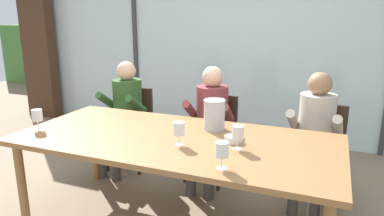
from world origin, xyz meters
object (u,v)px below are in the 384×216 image
(wine_glass_center_pour, at_px, (179,129))
(person_beige_jumper, at_px, (315,130))
(chair_near_curtain, at_px, (132,121))
(person_maroon_top, at_px, (210,119))
(tasting_bowl, at_px, (233,139))
(wine_glass_near_bucket, at_px, (222,151))
(ice_bucket_primary, at_px, (214,114))
(wine_glass_by_left_taster, at_px, (238,133))
(dining_table, at_px, (175,145))
(chair_center, at_px, (320,144))
(chair_left_of_center, at_px, (214,130))
(person_olive_shirt, at_px, (124,109))
(wine_glass_by_right_taster, at_px, (37,116))

(wine_glass_center_pour, bearing_deg, person_beige_jumper, 48.04)
(chair_near_curtain, bearing_deg, person_maroon_top, -14.63)
(tasting_bowl, distance_m, wine_glass_near_bucket, 0.50)
(ice_bucket_primary, xyz_separation_m, wine_glass_by_left_taster, (0.30, -0.37, -0.01))
(dining_table, distance_m, chair_center, 1.44)
(dining_table, xyz_separation_m, chair_left_of_center, (-0.02, 1.01, -0.19))
(person_maroon_top, bearing_deg, chair_near_curtain, 168.74)
(person_olive_shirt, distance_m, person_maroon_top, 1.00)
(wine_glass_center_pour, bearing_deg, wine_glass_near_bucket, -33.93)
(wine_glass_near_bucket, xyz_separation_m, wine_glass_center_pour, (-0.41, 0.28, 0.00))
(chair_center, distance_m, person_olive_shirt, 2.06)
(dining_table, bearing_deg, wine_glass_near_bucket, -39.59)
(chair_near_curtain, relative_size, tasting_bowl, 6.69)
(wine_glass_by_left_taster, xyz_separation_m, wine_glass_center_pour, (-0.41, -0.08, 0.00))
(wine_glass_near_bucket, height_order, wine_glass_center_pour, same)
(person_olive_shirt, relative_size, wine_glass_near_bucket, 6.91)
(chair_near_curtain, relative_size, chair_left_of_center, 1.00)
(person_beige_jumper, bearing_deg, wine_glass_by_right_taster, -147.56)
(wine_glass_center_pour, bearing_deg, chair_left_of_center, 95.69)
(person_olive_shirt, bearing_deg, ice_bucket_primary, -21.43)
(person_maroon_top, xyz_separation_m, tasting_bowl, (0.45, -0.77, 0.10))
(ice_bucket_primary, height_order, wine_glass_near_bucket, ice_bucket_primary)
(chair_left_of_center, bearing_deg, wine_glass_by_left_taster, -56.62)
(chair_left_of_center, xyz_separation_m, chair_center, (1.06, -0.02, 0.00))
(chair_near_curtain, xyz_separation_m, person_beige_jumper, (1.98, -0.14, 0.17))
(wine_glass_by_left_taster, distance_m, wine_glass_center_pour, 0.42)
(person_beige_jumper, bearing_deg, chair_center, 74.32)
(ice_bucket_primary, xyz_separation_m, wine_glass_near_bucket, (0.29, -0.73, -0.01))
(chair_left_of_center, xyz_separation_m, person_olive_shirt, (-0.99, -0.16, 0.17))
(chair_left_of_center, relative_size, chair_center, 1.00)
(chair_center, distance_m, wine_glass_by_left_taster, 1.23)
(person_olive_shirt, height_order, person_maroon_top, same)
(chair_near_curtain, relative_size, wine_glass_by_left_taster, 5.08)
(chair_center, xyz_separation_m, wine_glass_by_left_taster, (-0.53, -1.05, 0.37))
(dining_table, bearing_deg, person_beige_jumper, 40.54)
(person_olive_shirt, height_order, wine_glass_near_bucket, person_olive_shirt)
(chair_near_curtain, distance_m, wine_glass_center_pour, 1.61)
(chair_left_of_center, distance_m, person_olive_shirt, 1.02)
(person_maroon_top, xyz_separation_m, ice_bucket_primary, (0.22, -0.53, 0.21))
(chair_left_of_center, height_order, wine_glass_by_left_taster, wine_glass_by_left_taster)
(chair_near_curtain, height_order, person_maroon_top, person_maroon_top)
(ice_bucket_primary, bearing_deg, wine_glass_center_pour, -104.60)
(chair_center, height_order, person_maroon_top, person_maroon_top)
(chair_near_curtain, distance_m, wine_glass_by_right_taster, 1.30)
(wine_glass_by_left_taster, bearing_deg, dining_table, 173.00)
(dining_table, distance_m, chair_near_curtain, 1.41)
(ice_bucket_primary, relative_size, wine_glass_near_bucket, 1.45)
(person_maroon_top, bearing_deg, chair_left_of_center, 90.48)
(dining_table, bearing_deg, wine_glass_center_pour, -55.81)
(person_maroon_top, bearing_deg, wine_glass_by_right_taster, -138.55)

